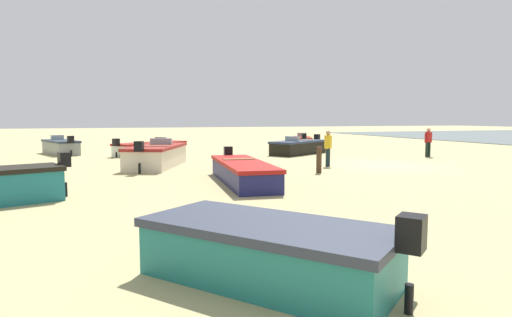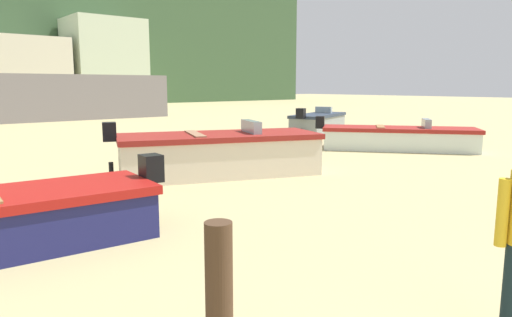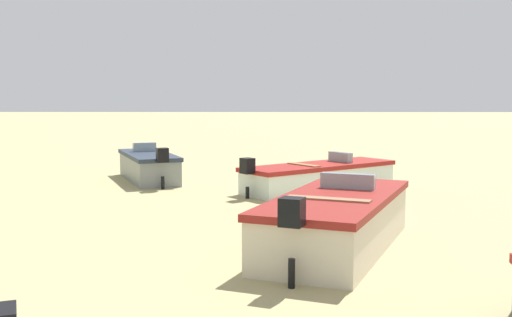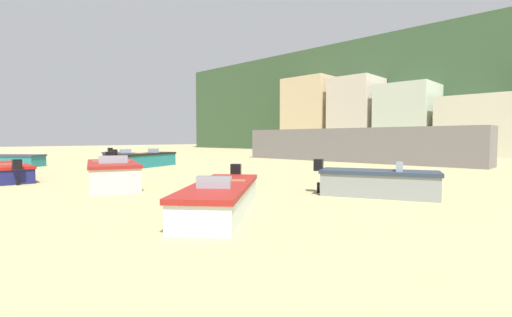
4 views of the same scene
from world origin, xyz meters
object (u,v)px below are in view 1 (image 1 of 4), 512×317
Objects in this scene: mooring_post_near_water at (319,160)px; boat_teal_4 at (269,251)px; boat_grey_2 at (61,147)px; boat_teal_3 at (302,142)px; boat_navy_6 at (243,172)px; boat_black_0 at (299,147)px; boat_cream_8 at (157,156)px; boat_white_1 at (151,148)px; beach_walker_distant at (428,140)px; beach_walker_foreground at (328,145)px.

boat_teal_4 is at bearing 150.12° from mooring_post_near_water.
mooring_post_near_water is at bearing -71.80° from boat_grey_2.
boat_navy_6 is (-15.07, 9.05, -0.04)m from boat_teal_3.
boat_black_0 is 1.20× the size of boat_teal_4.
boat_black_0 is at bearing -95.55° from boat_teal_3.
boat_cream_8 is at bearing -63.68° from boat_navy_6.
boat_white_1 is at bearing -146.03° from boat_teal_3.
boat_teal_4 is 8.81m from boat_navy_6.
beach_walker_distant is (-8.37, -19.71, 0.51)m from boat_grey_2.
boat_teal_3 is at bearing -60.71° from boat_black_0.
boat_teal_3 is 14.69m from boat_cream_8.
beach_walker_distant is (0.28, -14.90, 0.46)m from boat_cream_8.
boat_grey_2 is at bearing -147.58° from boat_white_1.
boat_black_0 reaches higher than boat_teal_4.
boat_cream_8 is 14.91m from beach_walker_distant.
boat_white_1 is 21.09m from boat_teal_4.
beach_walker_foreground is at bearing 133.46° from boat_black_0.
boat_white_1 is at bearing -76.42° from boat_navy_6.
beach_walker_distant is at bearing 22.57° from boat_cream_8.
boat_cream_8 is at bearing 54.62° from mooring_post_near_water.
mooring_post_near_water is at bearing -90.78° from boat_teal_3.
boat_cream_8 is (-8.64, -4.81, 0.05)m from boat_grey_2.
boat_cream_8 reaches higher than boat_teal_3.
mooring_post_near_water is at bearing 19.45° from beach_walker_distant.
boat_black_0 reaches higher than boat_teal_3.
boat_white_1 is at bearing 109.03° from boat_cream_8.
boat_teal_4 is 0.74× the size of boat_cream_8.
boat_cream_8 reaches higher than boat_teal_4.
mooring_post_near_water is (10.07, -5.79, 0.12)m from boat_teal_4.
beach_walker_foreground is at bearing -63.50° from boat_grey_2.
boat_teal_3 is (5.15, -2.59, -0.01)m from boat_black_0.
boat_black_0 is at bearing 47.08° from boat_cream_8.
boat_navy_6 is 5.34× the size of mooring_post_near_water.
boat_white_1 is 5.42m from boat_grey_2.
boat_grey_2 is 3.75× the size of mooring_post_near_water.
boat_navy_6 is at bearing -28.95° from boat_white_1.
boat_cream_8 is at bearing -5.89° from beach_walker_distant.
boat_cream_8 reaches higher than boat_navy_6.
boat_navy_6 is at bearing -85.37° from boat_grey_2.
boat_teal_4 is (-18.45, 8.64, -0.01)m from boat_black_0.
beach_walker_foreground is 1.00× the size of beach_walker_distant.
boat_cream_8 reaches higher than mooring_post_near_water.
boat_white_1 is 1.17× the size of boat_grey_2.
beach_walker_foreground reaches higher than boat_black_0.
beach_walker_foreground reaches higher than mooring_post_near_water.
beach_walker_distant is at bearing 27.90° from boat_white_1.
boat_teal_4 is at bearing -38.45° from boat_white_1.
boat_teal_4 is at bearing -99.52° from boat_grey_2.
boat_grey_2 is at bearing 37.77° from boat_black_0.
boat_black_0 is 14.28m from boat_grey_2.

